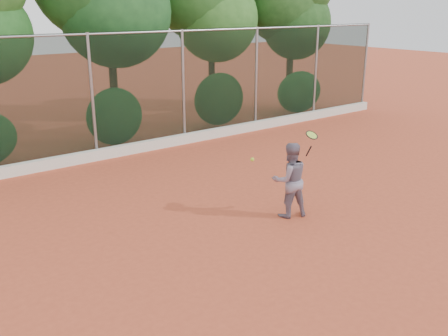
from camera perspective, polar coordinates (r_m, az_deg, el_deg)
ground at (r=9.19m, az=3.84°, el=-8.98°), size 80.00×80.00×0.00m
concrete_curb at (r=14.60m, az=-14.04°, el=1.52°), size 24.00×0.20×0.30m
tennis_player at (r=10.26m, az=7.51°, el=-1.36°), size 0.92×0.82×1.57m
chainlink_fence at (r=14.39m, az=-14.85°, el=8.21°), size 24.09×0.09×3.50m
tennis_racket at (r=10.21m, az=9.96°, el=3.51°), size 0.27×0.26×0.55m
tennis_ball_in_flight at (r=8.71m, az=3.25°, el=0.98°), size 0.07×0.07×0.07m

